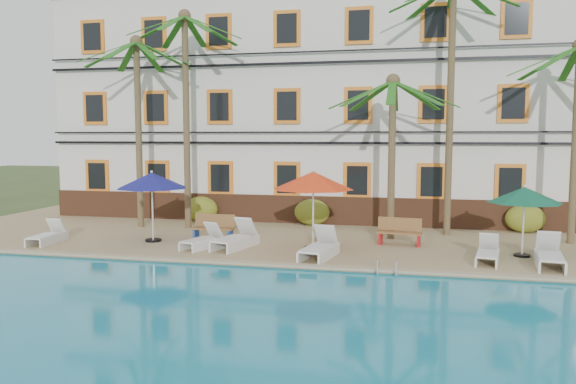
% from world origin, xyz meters
% --- Properties ---
extents(ground, '(100.00, 100.00, 0.00)m').
position_xyz_m(ground, '(0.00, 0.00, 0.00)').
color(ground, '#384C23').
rests_on(ground, ground).
extents(pool_deck, '(30.00, 12.00, 0.25)m').
position_xyz_m(pool_deck, '(0.00, 5.00, 0.12)').
color(pool_deck, tan).
rests_on(pool_deck, ground).
extents(swimming_pool, '(26.00, 12.00, 0.20)m').
position_xyz_m(swimming_pool, '(0.00, -7.00, 0.10)').
color(swimming_pool, teal).
rests_on(swimming_pool, ground).
extents(pool_coping, '(30.00, 0.35, 0.06)m').
position_xyz_m(pool_coping, '(0.00, -0.90, 0.28)').
color(pool_coping, tan).
rests_on(pool_coping, pool_deck).
extents(hotel_building, '(25.40, 6.44, 10.22)m').
position_xyz_m(hotel_building, '(0.00, 9.98, 5.37)').
color(hotel_building, silver).
rests_on(hotel_building, pool_deck).
extents(palm_a, '(4.62, 4.62, 7.77)m').
position_xyz_m(palm_a, '(-7.20, 4.69, 5.28)').
color(palm_a, brown).
rests_on(palm_a, pool_deck).
extents(palm_b, '(4.62, 4.62, 8.73)m').
position_xyz_m(palm_b, '(-5.19, 4.88, 5.83)').
color(palm_b, brown).
rests_on(palm_b, pool_deck).
extents(palm_c, '(4.62, 4.62, 5.94)m').
position_xyz_m(palm_c, '(3.00, 4.12, 4.21)').
color(palm_c, brown).
rests_on(palm_c, pool_deck).
extents(palm_d, '(4.62, 4.62, 9.57)m').
position_xyz_m(palm_d, '(5.06, 5.47, 6.30)').
color(palm_d, brown).
rests_on(palm_d, pool_deck).
extents(shrub_left, '(1.50, 0.90, 1.10)m').
position_xyz_m(shrub_left, '(-5.28, 6.60, 0.80)').
color(shrub_left, '#2F631C').
rests_on(shrub_left, pool_deck).
extents(shrub_mid, '(1.50, 0.90, 1.10)m').
position_xyz_m(shrub_mid, '(-0.35, 6.60, 0.80)').
color(shrub_mid, '#2F631C').
rests_on(shrub_mid, pool_deck).
extents(shrub_right, '(1.50, 0.90, 1.10)m').
position_xyz_m(shrub_right, '(8.05, 6.60, 0.80)').
color(shrub_right, '#2F631C').
rests_on(shrub_right, pool_deck).
extents(umbrella_blue, '(2.53, 2.53, 2.53)m').
position_xyz_m(umbrella_blue, '(-5.24, 1.80, 2.41)').
color(umbrella_blue, black).
rests_on(umbrella_blue, pool_deck).
extents(umbrella_red, '(2.66, 2.66, 2.66)m').
position_xyz_m(umbrella_red, '(0.57, 1.63, 2.52)').
color(umbrella_red, black).
rests_on(umbrella_red, pool_deck).
extents(umbrella_green, '(2.24, 2.24, 2.25)m').
position_xyz_m(umbrella_green, '(7.13, 1.95, 2.16)').
color(umbrella_green, black).
rests_on(umbrella_green, pool_deck).
extents(lounger_a, '(0.72, 1.76, 0.81)m').
position_xyz_m(lounger_a, '(-8.71, 0.70, 0.51)').
color(lounger_a, silver).
rests_on(lounger_a, pool_deck).
extents(lounger_b, '(1.12, 1.84, 0.82)m').
position_xyz_m(lounger_b, '(-3.08, 1.10, 0.52)').
color(lounger_b, silver).
rests_on(lounger_b, pool_deck).
extents(lounger_c, '(1.21, 2.17, 0.97)m').
position_xyz_m(lounger_c, '(-1.99, 1.31, 0.56)').
color(lounger_c, silver).
rests_on(lounger_c, pool_deck).
extents(lounger_d, '(1.04, 2.13, 0.96)m').
position_xyz_m(lounger_d, '(0.99, 0.38, 0.56)').
color(lounger_d, silver).
rests_on(lounger_d, pool_deck).
extents(lounger_e, '(0.89, 1.79, 0.81)m').
position_xyz_m(lounger_e, '(5.98, 0.89, 0.51)').
color(lounger_e, silver).
rests_on(lounger_e, pool_deck).
extents(lounger_f, '(0.98, 2.09, 0.95)m').
position_xyz_m(lounger_f, '(7.64, 0.72, 0.56)').
color(lounger_f, silver).
rests_on(lounger_f, pool_deck).
extents(bench_left, '(1.50, 0.48, 0.93)m').
position_xyz_m(bench_left, '(-3.20, 2.49, 0.72)').
color(bench_left, olive).
rests_on(bench_left, pool_deck).
extents(bench_right, '(1.55, 0.66, 0.93)m').
position_xyz_m(bench_right, '(3.36, 3.05, 0.72)').
color(bench_right, olive).
rests_on(bench_right, pool_deck).
extents(pool_ladder, '(0.54, 0.74, 0.74)m').
position_xyz_m(pool_ladder, '(3.12, -1.00, 0.25)').
color(pool_ladder, silver).
rests_on(pool_ladder, ground).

